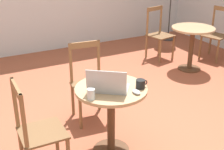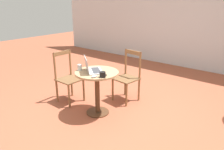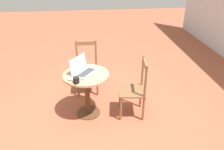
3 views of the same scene
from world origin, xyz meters
The scene contains 8 objects.
ground_plane centered at (0.00, 0.00, 0.00)m, with size 16.00×16.00×0.00m, color #9E5138.
cafe_table_near centered at (-0.29, -0.18, 0.54)m, with size 0.68×0.68×0.71m.
chair_near_back centered at (-0.21, 0.53, 0.44)m, with size 0.43×0.43×0.91m.
chair_near_left centered at (-1.00, -0.17, 0.44)m, with size 0.39×0.39×0.91m.
laptop centered at (-0.34, -0.23, 0.76)m, with size 0.44×0.41×0.23m.
mouse centered at (-0.14, -0.39, 0.72)m, with size 0.06×0.10×0.03m.
mug centered at (-0.05, -0.31, 0.75)m, with size 0.12×0.09×0.08m.
drinking_glass centered at (-0.54, -0.30, 0.76)m, with size 0.07×0.07×0.09m.
Camera 3 is at (2.53, -0.12, 2.21)m, focal length 35.00 mm.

